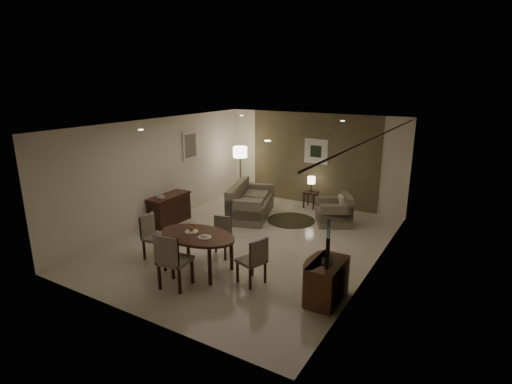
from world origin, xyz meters
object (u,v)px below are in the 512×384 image
Objects in this scene: console_desk at (170,209)px; floor_lamp at (240,174)px; dining_table at (198,252)px; side_table at (311,200)px; chair_left at (156,237)px; chair_right at (251,260)px; sofa at (251,200)px; armchair at (334,209)px; chair_far at (220,238)px; tv_cabinet at (327,281)px; chair_near at (175,260)px.

floor_lamp is at bearing 80.01° from console_desk.
dining_table is 3.37× the size of side_table.
console_desk is 2.91m from dining_table.
console_desk is 4.06m from side_table.
chair_right is at bearing -93.41° from chair_left.
sofa is 2.16× the size of armchair.
console_desk is at bearing 29.14° from chair_left.
chair_right reaches higher than dining_table.
dining_table is 1.16m from chair_right.
chair_far is 0.95× the size of armchair.
floor_lamp reaches higher than sofa.
console_desk is 1.33× the size of chair_right.
chair_left is 1.95× the size of side_table.
sofa reaches higher than console_desk.
sofa reaches higher than dining_table.
tv_cabinet is 3.81m from armchair.
dining_table is 0.75m from chair_far.
chair_near is 5.53m from side_table.
chair_right reaches higher than console_desk.
chair_right reaches higher than chair_far.
tv_cabinet is 1.00× the size of chair_right.
floor_lamp reaches higher than chair_near.
chair_left is at bearing 156.09° from sofa.
chair_far is at bearing 90.40° from dining_table.
floor_lamp is at bearing 3.69° from chair_left.
chair_far is at bearing 178.64° from sofa.
chair_left is at bearing -106.40° from side_table.
chair_near is at bearing -45.38° from armchair.
sofa is 1.59m from floor_lamp.
chair_right is at bearing -79.94° from side_table.
floor_lamp is (0.47, 2.67, 0.46)m from console_desk.
chair_right is (1.16, -0.64, 0.03)m from chair_far.
side_table is at bearing 69.83° from chair_far.
chair_left reaches higher than tv_cabinet.
sofa is at bearing -85.92° from chair_near.
dining_table is at bearing -93.75° from side_table.
dining_table is at bearing -48.83° from armchair.
tv_cabinet is at bearing -17.05° from console_desk.
console_desk is 2.53m from chair_far.
console_desk is 2.74m from floor_lamp.
sofa is at bearing 91.59° from chair_far.
chair_near reaches higher than chair_far.
chair_left is (-3.66, -0.24, 0.11)m from tv_cabinet.
chair_near is at bearing -127.56° from chair_left.
chair_left reaches higher than sofa.
chair_far is at bearing 168.87° from tv_cabinet.
console_desk is 5.11m from tv_cabinet.
chair_far reaches higher than console_desk.
tv_cabinet is 0.97× the size of chair_left.
side_table is (1.11, 1.52, -0.21)m from sofa.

